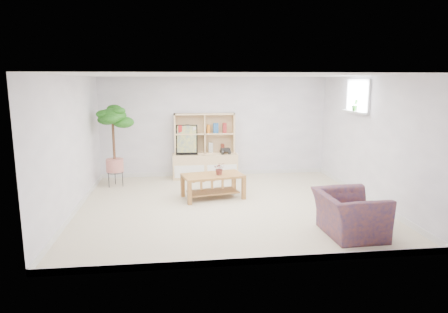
{
  "coord_description": "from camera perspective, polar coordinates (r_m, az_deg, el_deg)",
  "views": [
    {
      "loc": [
        -0.94,
        -7.15,
        2.3
      ],
      "look_at": [
        -0.03,
        0.42,
        0.85
      ],
      "focal_mm": 32.0,
      "sensor_mm": 36.0,
      "label": 1
    }
  ],
  "objects": [
    {
      "name": "coffee_table",
      "position": [
        7.96,
        -1.6,
        -4.27
      ],
      "size": [
        1.28,
        0.87,
        0.48
      ],
      "primitive_type": null,
      "rotation": [
        0.0,
        0.0,
        0.21
      ],
      "color": "#925B29",
      "rests_on": "floor"
    },
    {
      "name": "armchair",
      "position": [
        6.35,
        17.49,
        -7.44
      ],
      "size": [
        0.92,
        1.04,
        0.75
      ],
      "primitive_type": "imported",
      "rotation": [
        0.0,
        0.0,
        1.61
      ],
      "color": "navy",
      "rests_on": "floor"
    },
    {
      "name": "storage_unit",
      "position": [
        9.54,
        -2.75,
        1.5
      ],
      "size": [
        1.54,
        0.52,
        1.54
      ],
      "primitive_type": null,
      "color": "#DDBB77",
      "rests_on": "floor"
    },
    {
      "name": "baseboard",
      "position": [
        7.55,
        0.58,
        -6.6
      ],
      "size": [
        5.5,
        5.0,
        0.1
      ],
      "primitive_type": null,
      "color": "silver",
      "rests_on": "floor"
    },
    {
      "name": "walls",
      "position": [
        7.29,
        0.6,
        2.06
      ],
      "size": [
        5.51,
        5.01,
        2.4
      ],
      "color": "silver",
      "rests_on": "floor"
    },
    {
      "name": "poster",
      "position": [
        9.46,
        -5.35,
        2.38
      ],
      "size": [
        0.52,
        0.15,
        0.71
      ],
      "primitive_type": null,
      "rotation": [
        0.0,
        0.0,
        -0.07
      ],
      "color": "yellow",
      "rests_on": "storage_unit"
    },
    {
      "name": "floor",
      "position": [
        7.57,
        0.58,
        -6.96
      ],
      "size": [
        5.5,
        5.0,
        0.01
      ],
      "primitive_type": "cube",
      "color": "beige",
      "rests_on": "ground"
    },
    {
      "name": "toy_truck",
      "position": [
        9.54,
        0.19,
        0.84
      ],
      "size": [
        0.33,
        0.25,
        0.16
      ],
      "primitive_type": null,
      "rotation": [
        0.0,
        0.0,
        0.13
      ],
      "color": "black",
      "rests_on": "storage_unit"
    },
    {
      "name": "sill_plant",
      "position": [
        8.56,
        18.22,
        6.98
      ],
      "size": [
        0.15,
        0.13,
        0.24
      ],
      "primitive_type": "imported",
      "rotation": [
        0.0,
        0.0,
        -0.22
      ],
      "color": "#0F4110",
      "rests_on": "window_sill"
    },
    {
      "name": "table_plant",
      "position": [
        7.86,
        -0.64,
        -1.73
      ],
      "size": [
        0.24,
        0.22,
        0.25
      ],
      "primitive_type": "imported",
      "rotation": [
        0.0,
        0.0,
        -0.11
      ],
      "color": "#245D2F",
      "rests_on": "coffee_table"
    },
    {
      "name": "window",
      "position": [
        8.58,
        18.64,
        8.18
      ],
      "size": [
        0.1,
        0.98,
        0.68
      ],
      "primitive_type": null,
      "color": "silver",
      "rests_on": "walls"
    },
    {
      "name": "ceiling",
      "position": [
        7.21,
        0.62,
        11.53
      ],
      "size": [
        5.5,
        5.0,
        0.01
      ],
      "primitive_type": "cube",
      "color": "white",
      "rests_on": "walls"
    },
    {
      "name": "floor_tree",
      "position": [
        9.04,
        -15.46,
        1.43
      ],
      "size": [
        0.84,
        0.84,
        1.8
      ],
      "primitive_type": null,
      "rotation": [
        0.0,
        0.0,
        -0.33
      ],
      "color": "#0F4110",
      "rests_on": "floor"
    },
    {
      "name": "window_sill",
      "position": [
        8.57,
        18.15,
        6.06
      ],
      "size": [
        0.14,
        1.0,
        0.04
      ],
      "primitive_type": "cube",
      "color": "silver",
      "rests_on": "walls"
    }
  ]
}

